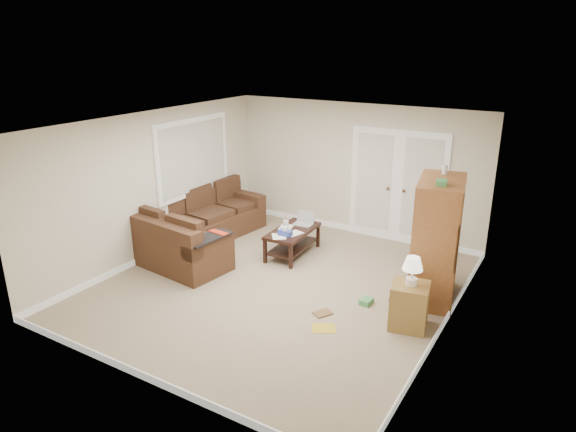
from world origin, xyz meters
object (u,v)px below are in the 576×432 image
Objects in this scene: coffee_table at (293,241)px; side_cabinet at (410,302)px; tv_armoire at (437,240)px; sectional_sofa at (194,231)px.

side_cabinet is (2.51, -1.29, 0.10)m from coffee_table.
side_cabinet is at bearing -102.43° from tv_armoire.
sectional_sofa is 4.22m from side_cabinet.
tv_armoire reaches higher than coffee_table.
side_cabinet is at bearing -29.93° from coffee_table.
side_cabinet is at bearing -1.39° from sectional_sofa.
sectional_sofa reaches higher than coffee_table.
tv_armoire is 1.13m from side_cabinet.
tv_armoire is 1.93× the size of side_cabinet.
tv_armoire is (4.20, 0.39, 0.56)m from sectional_sofa.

